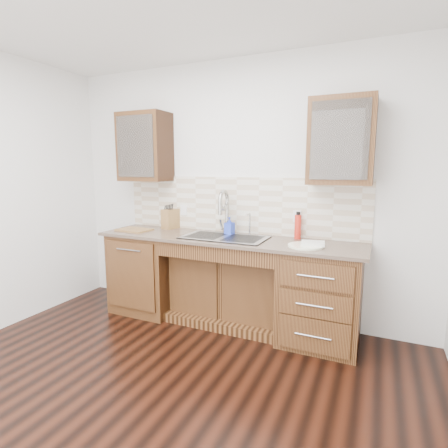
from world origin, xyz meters
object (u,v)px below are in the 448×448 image
at_px(soap_bottle, 229,226).
at_px(water_bottle, 298,227).
at_px(knife_block, 171,219).
at_px(cutting_board, 134,230).
at_px(plate, 306,246).

xyz_separation_m(soap_bottle, water_bottle, (0.69, 0.07, 0.03)).
relative_size(water_bottle, knife_block, 1.07).
relative_size(knife_block, cutting_board, 0.62).
xyz_separation_m(water_bottle, knife_block, (-1.46, 0.01, -0.01)).
bearing_deg(water_bottle, plate, -65.80).
distance_m(soap_bottle, water_bottle, 0.70).
distance_m(knife_block, cutting_board, 0.43).
bearing_deg(knife_block, plate, 1.59).
relative_size(water_bottle, plate, 0.77).
height_order(water_bottle, knife_block, water_bottle).
xyz_separation_m(water_bottle, cutting_board, (-1.76, -0.28, -0.11)).
bearing_deg(knife_block, cutting_board, -122.98).
bearing_deg(water_bottle, cutting_board, -170.90).
xyz_separation_m(water_bottle, plate, (0.14, -0.32, -0.11)).
height_order(soap_bottle, water_bottle, water_bottle).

